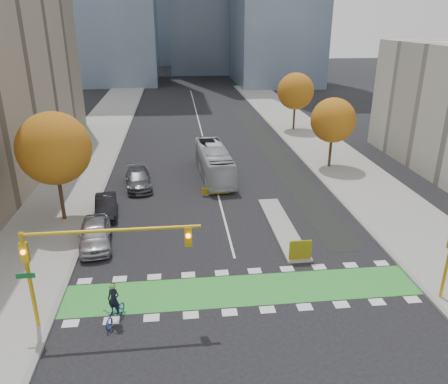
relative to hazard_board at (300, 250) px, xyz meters
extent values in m
plane|color=black|center=(-4.00, -4.20, -0.80)|extent=(300.00, 300.00, 0.00)
cube|color=gray|center=(-17.50, 15.80, -0.73)|extent=(7.00, 120.00, 0.15)
cube|color=gray|center=(9.50, 15.80, -0.73)|extent=(7.00, 120.00, 0.15)
cube|color=gray|center=(-14.00, 15.80, -0.73)|extent=(0.30, 120.00, 0.16)
cube|color=gray|center=(6.00, 15.80, -0.73)|extent=(0.30, 120.00, 0.16)
cube|color=green|center=(-4.00, -2.70, -0.79)|extent=(20.00, 3.00, 0.01)
cube|color=silver|center=(-4.00, 35.80, -0.80)|extent=(0.15, 70.00, 0.01)
cube|color=black|center=(3.50, 25.80, -0.80)|extent=(2.50, 50.00, 0.01)
cube|color=gray|center=(0.00, 4.80, -0.72)|extent=(1.60, 10.00, 0.16)
cube|color=yellow|center=(0.00, 0.00, 0.00)|extent=(1.40, 0.12, 1.30)
cylinder|color=#332114|center=(-16.00, 7.80, 1.82)|extent=(0.28, 0.28, 5.25)
sphere|color=#944712|center=(-16.00, 7.80, 4.83)|extent=(5.20, 5.20, 5.20)
cylinder|color=#332114|center=(8.00, 17.80, 1.47)|extent=(0.28, 0.28, 4.55)
sphere|color=#944712|center=(8.00, 17.80, 4.08)|extent=(4.40, 4.40, 4.40)
cylinder|color=#332114|center=(8.50, 33.80, 1.65)|extent=(0.28, 0.28, 4.90)
sphere|color=#944712|center=(8.50, 33.80, 4.45)|extent=(4.80, 4.80, 4.80)
cylinder|color=#BF9914|center=(-14.50, -4.70, 1.80)|extent=(0.20, 0.20, 5.20)
cylinder|color=#BF9914|center=(-10.50, -4.70, 4.30)|extent=(8.20, 0.16, 0.16)
cube|color=#BF9914|center=(-14.50, -4.70, 3.40)|extent=(0.35, 0.28, 1.00)
sphere|color=orange|center=(-14.50, -4.88, 3.50)|extent=(0.22, 0.22, 0.22)
cube|color=#BF9914|center=(-7.00, -4.70, 3.80)|extent=(0.35, 0.28, 1.00)
sphere|color=orange|center=(-7.00, -4.88, 3.90)|extent=(0.22, 0.22, 0.22)
cube|color=#0C5926|center=(-14.50, -5.10, 2.40)|extent=(0.85, 0.04, 0.25)
cylinder|color=#BF9914|center=(6.50, -4.70, 1.20)|extent=(0.18, 0.18, 4.00)
imported|color=navy|center=(-10.75, -4.70, -0.30)|extent=(1.30, 2.03, 1.01)
imported|color=black|center=(-10.75, -4.70, 0.56)|extent=(0.73, 0.60, 1.71)
sphere|color=#597F2D|center=(-10.75, -4.70, 1.27)|extent=(0.29, 0.29, 0.29)
imported|color=#B8BCC0|center=(-3.90, 16.48, 0.66)|extent=(3.07, 10.59, 2.91)
imported|color=#AAAAAF|center=(-13.00, 3.56, 0.06)|extent=(2.65, 5.25, 1.71)
imported|color=black|center=(-13.00, 8.56, -0.07)|extent=(2.05, 4.57, 1.46)
imported|color=#4D4D52|center=(-10.92, 14.24, -0.02)|extent=(2.84, 5.61, 1.56)
camera|label=1|loc=(-7.35, -23.13, 13.36)|focal=35.00mm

